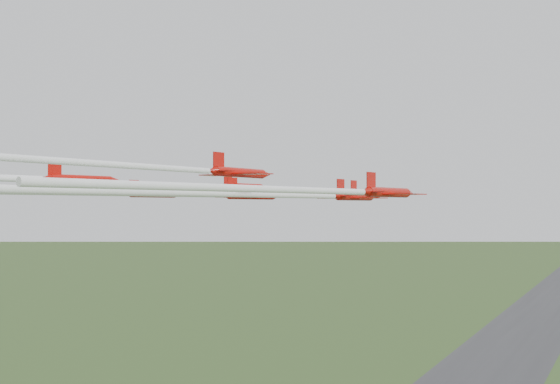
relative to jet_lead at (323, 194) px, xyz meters
The scene contains 8 objects.
runway 201.00m from the jet_lead, 91.58° to the left, with size 38.00×900.00×0.04m, color #363638.
jet_lead is the anchor object (origin of this frame).
jet_row2_left 24.56m from the jet_lead, 128.07° to the right, with size 11.53×66.02×2.72m.
jet_row2_right 24.51m from the jet_lead, 73.92° to the right, with size 10.04×64.45×2.80m.
jet_row3_left 32.22m from the jet_lead, 139.12° to the right, with size 10.91×42.83×2.59m.
jet_row3_mid 32.48m from the jet_lead, 97.50° to the right, with size 11.87×61.86×2.75m.
jet_row3_right 36.10m from the jet_lead, 62.43° to the right, with size 10.76×47.19×2.57m.
jet_row4_right 48.51m from the jet_lead, 85.86° to the right, with size 9.52×64.69×2.45m.
Camera 1 is at (46.76, -76.68, 59.78)m, focal length 40.00 mm.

